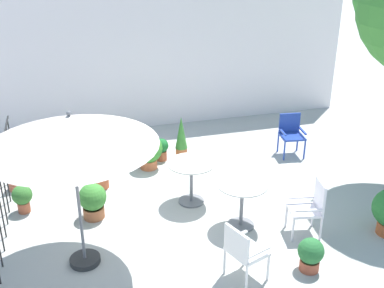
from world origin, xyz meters
name	(u,v)px	position (x,y,z in m)	size (l,w,h in m)	color
ground_plane	(194,197)	(0.00, 0.00, 0.00)	(60.00, 60.00, 0.00)	#ACABA4
villa_facade	(150,53)	(0.00, 3.72, 1.77)	(9.76, 0.30, 3.54)	white
terrace_railing	(1,188)	(-3.17, 0.00, 0.68)	(0.03, 4.84, 1.01)	black
patio_umbrella_0	(71,132)	(-2.02, -1.34, 2.05)	(2.26, 2.26, 2.33)	#2D2D2D
cafe_table_0	(191,175)	(-0.09, -0.14, 0.54)	(0.83, 0.83, 0.77)	silver
cafe_table_1	(242,197)	(0.48, -1.09, 0.54)	(0.80, 0.80, 0.77)	silver
patio_chair_0	(311,205)	(1.43, -1.57, 0.51)	(0.55, 0.51, 0.91)	white
patio_chair_1	(243,249)	(0.02, -2.30, 0.49)	(0.57, 0.61, 0.84)	white
patio_chair_2	(291,132)	(2.48, 1.20, 0.50)	(0.53, 0.53, 0.87)	#253F9D
potted_plant_0	(161,148)	(-0.22, 1.65, 0.27)	(0.29, 0.29, 0.48)	#AF5636
potted_plant_1	(148,150)	(-0.56, 1.36, 0.40)	(0.58, 0.58, 0.72)	#C6663E
potted_plant_2	(181,138)	(0.19, 1.59, 0.48)	(0.25, 0.25, 0.94)	#B75E34
potted_plant_3	(22,197)	(-2.91, 0.32, 0.29)	(0.34, 0.34, 0.50)	#AA5437
potted_plant_4	(311,254)	(1.01, -2.38, 0.27)	(0.37, 0.37, 0.51)	#A44D34
potted_plant_5	(99,167)	(-1.57, 0.82, 0.43)	(0.37, 0.37, 0.78)	#B95834
potted_plant_6	(13,167)	(-3.08, 1.17, 0.47)	(0.29, 0.29, 0.92)	#B85D41
potted_plant_7	(93,200)	(-1.79, -0.18, 0.33)	(0.46, 0.46, 0.62)	#A15B37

